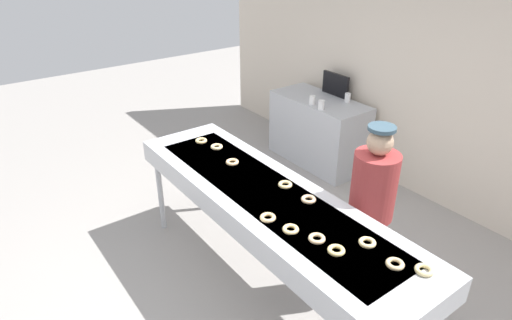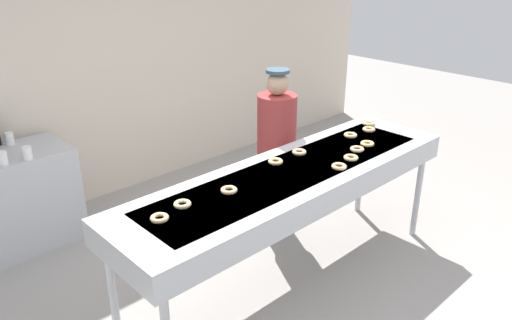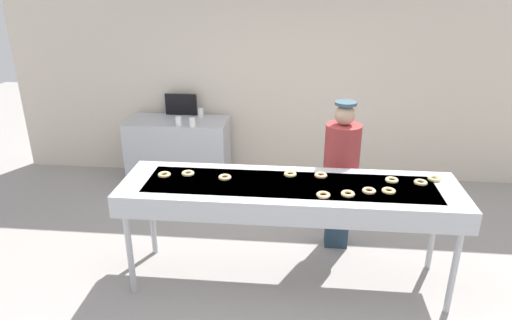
{
  "view_description": "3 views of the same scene",
  "coord_description": "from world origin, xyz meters",
  "px_view_note": "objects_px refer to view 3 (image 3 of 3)",
  "views": [
    {
      "loc": [
        2.35,
        -1.85,
        2.86
      ],
      "look_at": [
        -0.27,
        0.09,
        1.17
      ],
      "focal_mm": 30.88,
      "sensor_mm": 36.0,
      "label": 1
    },
    {
      "loc": [
        -2.55,
        -2.3,
        2.57
      ],
      "look_at": [
        -0.35,
        0.04,
        1.19
      ],
      "focal_mm": 34.86,
      "sensor_mm": 36.0,
      "label": 2
    },
    {
      "loc": [
        0.05,
        -3.63,
        2.72
      ],
      "look_at": [
        -0.31,
        0.13,
        1.18
      ],
      "focal_mm": 31.82,
      "sensor_mm": 36.0,
      "label": 3
    }
  ],
  "objects_px": {
    "plain_donut_2": "(164,175)",
    "plain_donut_1": "(188,173)",
    "plain_donut_6": "(321,175)",
    "worker_baker": "(341,167)",
    "plain_donut_7": "(421,182)",
    "plain_donut_3": "(389,191)",
    "plain_donut_0": "(323,195)",
    "plain_donut_4": "(369,191)",
    "plain_donut_5": "(290,174)",
    "plain_donut_9": "(392,180)",
    "plain_donut_8": "(225,177)",
    "plain_donut_11": "(434,179)",
    "prep_counter": "(179,152)",
    "fryer_conveyor": "(289,194)",
    "paper_cup_1": "(201,112)",
    "paper_cup_2": "(178,121)",
    "paper_cup_0": "(192,122)",
    "menu_display": "(181,104)",
    "plain_donut_10": "(348,194)"
  },
  "relations": [
    {
      "from": "worker_baker",
      "to": "paper_cup_2",
      "type": "xyz_separation_m",
      "value": [
        -1.99,
        1.21,
        0.05
      ]
    },
    {
      "from": "plain_donut_0",
      "to": "plain_donut_11",
      "type": "relative_size",
      "value": 1.0
    },
    {
      "from": "fryer_conveyor",
      "to": "paper_cup_2",
      "type": "xyz_separation_m",
      "value": [
        -1.49,
        1.87,
        0.05
      ]
    },
    {
      "from": "plain_donut_5",
      "to": "paper_cup_0",
      "type": "height_order",
      "value": "plain_donut_5"
    },
    {
      "from": "plain_donut_11",
      "to": "plain_donut_8",
      "type": "bearing_deg",
      "value": -175.28
    },
    {
      "from": "plain_donut_6",
      "to": "plain_donut_7",
      "type": "xyz_separation_m",
      "value": [
        0.87,
        -0.07,
        0.0
      ]
    },
    {
      "from": "plain_donut_8",
      "to": "worker_baker",
      "type": "bearing_deg",
      "value": 29.21
    },
    {
      "from": "plain_donut_4",
      "to": "plain_donut_7",
      "type": "bearing_deg",
      "value": 24.25
    },
    {
      "from": "plain_donut_6",
      "to": "paper_cup_1",
      "type": "bearing_deg",
      "value": 126.49
    },
    {
      "from": "plain_donut_2",
      "to": "prep_counter",
      "type": "xyz_separation_m",
      "value": [
        -0.42,
        2.04,
        -0.57
      ]
    },
    {
      "from": "plain_donut_5",
      "to": "worker_baker",
      "type": "bearing_deg",
      "value": 43.5
    },
    {
      "from": "plain_donut_1",
      "to": "plain_donut_5",
      "type": "distance_m",
      "value": 0.94
    },
    {
      "from": "plain_donut_2",
      "to": "prep_counter",
      "type": "distance_m",
      "value": 2.16
    },
    {
      "from": "plain_donut_2",
      "to": "plain_donut_1",
      "type": "bearing_deg",
      "value": 13.54
    },
    {
      "from": "plain_donut_9",
      "to": "paper_cup_1",
      "type": "distance_m",
      "value": 3.08
    },
    {
      "from": "plain_donut_3",
      "to": "plain_donut_0",
      "type": "bearing_deg",
      "value": -166.73
    },
    {
      "from": "plain_donut_3",
      "to": "paper_cup_0",
      "type": "bearing_deg",
      "value": 137.87
    },
    {
      "from": "plain_donut_3",
      "to": "worker_baker",
      "type": "distance_m",
      "value": 0.83
    },
    {
      "from": "plain_donut_6",
      "to": "worker_baker",
      "type": "bearing_deg",
      "value": 64.75
    },
    {
      "from": "plain_donut_10",
      "to": "plain_donut_1",
      "type": "bearing_deg",
      "value": 168.65
    },
    {
      "from": "plain_donut_11",
      "to": "plain_donut_2",
      "type": "bearing_deg",
      "value": -176.47
    },
    {
      "from": "plain_donut_0",
      "to": "plain_donut_4",
      "type": "xyz_separation_m",
      "value": [
        0.39,
        0.12,
        0.0
      ]
    },
    {
      "from": "plain_donut_3",
      "to": "plain_donut_1",
      "type": "bearing_deg",
      "value": 173.68
    },
    {
      "from": "fryer_conveyor",
      "to": "paper_cup_1",
      "type": "height_order",
      "value": "paper_cup_1"
    },
    {
      "from": "plain_donut_3",
      "to": "paper_cup_1",
      "type": "bearing_deg",
      "value": 131.68
    },
    {
      "from": "plain_donut_7",
      "to": "menu_display",
      "type": "xyz_separation_m",
      "value": [
        -2.72,
        2.25,
        0.03
      ]
    },
    {
      "from": "plain_donut_5",
      "to": "plain_donut_8",
      "type": "xyz_separation_m",
      "value": [
        -0.58,
        -0.13,
        0.0
      ]
    },
    {
      "from": "plain_donut_5",
      "to": "plain_donut_9",
      "type": "relative_size",
      "value": 1.0
    },
    {
      "from": "plain_donut_4",
      "to": "worker_baker",
      "type": "height_order",
      "value": "worker_baker"
    },
    {
      "from": "plain_donut_5",
      "to": "plain_donut_9",
      "type": "bearing_deg",
      "value": -2.82
    },
    {
      "from": "plain_donut_0",
      "to": "plain_donut_3",
      "type": "bearing_deg",
      "value": 13.27
    },
    {
      "from": "plain_donut_7",
      "to": "plain_donut_8",
      "type": "distance_m",
      "value": 1.74
    },
    {
      "from": "paper_cup_0",
      "to": "plain_donut_8",
      "type": "bearing_deg",
      "value": -68.35
    },
    {
      "from": "plain_donut_5",
      "to": "prep_counter",
      "type": "height_order",
      "value": "plain_donut_5"
    },
    {
      "from": "plain_donut_11",
      "to": "paper_cup_2",
      "type": "xyz_separation_m",
      "value": [
        -2.78,
        1.66,
        -0.06
      ]
    },
    {
      "from": "plain_donut_6",
      "to": "prep_counter",
      "type": "relative_size",
      "value": 0.09
    },
    {
      "from": "plain_donut_11",
      "to": "prep_counter",
      "type": "xyz_separation_m",
      "value": [
        -2.86,
        1.89,
        -0.57
      ]
    },
    {
      "from": "plain_donut_3",
      "to": "plain_donut_9",
      "type": "height_order",
      "value": "same"
    },
    {
      "from": "plain_donut_4",
      "to": "plain_donut_6",
      "type": "xyz_separation_m",
      "value": [
        -0.4,
        0.29,
        0.0
      ]
    },
    {
      "from": "worker_baker",
      "to": "menu_display",
      "type": "bearing_deg",
      "value": -41.53
    },
    {
      "from": "plain_donut_0",
      "to": "paper_cup_2",
      "type": "distance_m",
      "value": 2.74
    },
    {
      "from": "plain_donut_4",
      "to": "plain_donut_7",
      "type": "relative_size",
      "value": 1.0
    },
    {
      "from": "paper_cup_0",
      "to": "paper_cup_2",
      "type": "relative_size",
      "value": 1.0
    },
    {
      "from": "plain_donut_7",
      "to": "paper_cup_1",
      "type": "height_order",
      "value": "plain_donut_7"
    },
    {
      "from": "plain_donut_8",
      "to": "plain_donut_2",
      "type": "bearing_deg",
      "value": 179.52
    },
    {
      "from": "plain_donut_11",
      "to": "plain_donut_4",
      "type": "bearing_deg",
      "value": -153.16
    },
    {
      "from": "plain_donut_9",
      "to": "menu_display",
      "type": "relative_size",
      "value": 0.26
    },
    {
      "from": "plain_donut_9",
      "to": "plain_donut_2",
      "type": "bearing_deg",
      "value": -177.82
    },
    {
      "from": "plain_donut_1",
      "to": "plain_donut_7",
      "type": "distance_m",
      "value": 2.09
    },
    {
      "from": "plain_donut_0",
      "to": "plain_donut_2",
      "type": "xyz_separation_m",
      "value": [
        -1.43,
        0.28,
        0.0
      ]
    }
  ]
}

